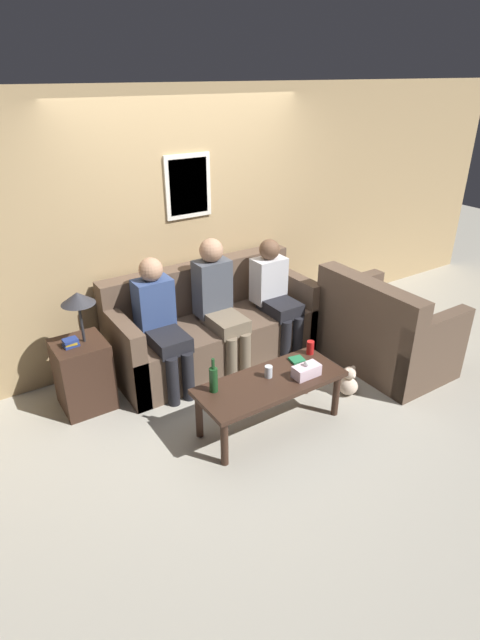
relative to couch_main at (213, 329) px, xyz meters
name	(u,v)px	position (x,y,z in m)	size (l,w,h in m)	color
ground_plane	(240,380)	(0.00, -0.50, -0.34)	(16.00, 16.00, 0.00)	#ADA899
wall_back	(188,226)	(0.00, 0.44, 0.96)	(9.00, 0.08, 2.60)	tan
couch_main	(213,329)	(0.00, 0.00, 0.00)	(2.08, 0.83, 0.96)	brown
couch_side	(383,334)	(1.36, -1.03, 0.00)	(0.83, 1.23, 0.96)	brown
coffee_table	(270,387)	(-0.16, -1.21, 0.04)	(1.24, 0.51, 0.45)	#382319
side_table_with_lamp	(83,370)	(-1.36, -0.09, 0.03)	(0.43, 0.43, 1.09)	#382319
wine_bottle	(213,379)	(-0.62, -1.08, 0.22)	(0.07, 0.07, 0.29)	#19421E
drinking_glass	(269,372)	(-0.15, -1.16, 0.16)	(0.06, 0.06, 0.10)	silver
book_stack	(297,360)	(0.21, -1.09, 0.12)	(0.14, 0.13, 0.02)	#237547
soda_can	(310,348)	(0.38, -1.05, 0.17)	(0.07, 0.07, 0.12)	red
tissue_box	(306,371)	(0.12, -1.32, 0.16)	(0.23, 0.12, 0.15)	silver
person_left	(161,320)	(-0.63, -0.16, 0.34)	(0.34, 0.63, 1.23)	black
person_middle	(219,300)	(-0.01, -0.14, 0.38)	(0.34, 0.63, 1.30)	#756651
person_right	(275,292)	(0.64, -0.19, 0.32)	(0.34, 0.58, 1.19)	black
teddy_bear	(348,382)	(0.71, -1.24, -0.21)	(0.18, 0.18, 0.29)	beige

